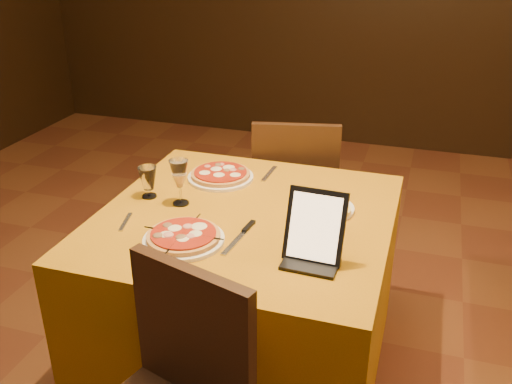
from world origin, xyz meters
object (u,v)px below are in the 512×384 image
(wine_glass, at_px, (180,182))
(tablet, at_px, (315,226))
(main_table, at_px, (246,295))
(chair_main_far, at_px, (295,195))
(water_glass, at_px, (148,182))
(pizza_far, at_px, (221,176))
(pizza_near, at_px, (184,238))

(wine_glass, height_order, tablet, tablet)
(main_table, xyz_separation_m, chair_main_far, (0.00, 0.83, 0.08))
(main_table, relative_size, water_glass, 8.46)
(main_table, distance_m, pizza_far, 0.53)
(pizza_near, xyz_separation_m, wine_glass, (-0.13, 0.27, 0.08))
(pizza_near, xyz_separation_m, tablet, (0.46, 0.03, 0.10))
(wine_glass, relative_size, tablet, 0.78)
(pizza_near, relative_size, pizza_far, 1.00)
(pizza_near, distance_m, tablet, 0.47)
(wine_glass, height_order, water_glass, wine_glass)
(chair_main_far, height_order, pizza_near, chair_main_far)
(water_glass, height_order, tablet, tablet)
(main_table, bearing_deg, tablet, -35.87)
(wine_glass, bearing_deg, main_table, -1.61)
(chair_main_far, bearing_deg, main_table, 78.19)
(pizza_near, distance_m, water_glass, 0.41)
(water_glass, bearing_deg, tablet, -19.21)
(wine_glass, xyz_separation_m, water_glass, (-0.15, 0.02, -0.03))
(pizza_near, bearing_deg, pizza_far, 97.29)
(main_table, distance_m, pizza_near, 0.49)
(pizza_near, height_order, pizza_far, same)
(main_table, xyz_separation_m, tablet, (0.32, -0.23, 0.49))
(chair_main_far, bearing_deg, water_glass, 50.51)
(water_glass, bearing_deg, wine_glass, -7.60)
(main_table, distance_m, chair_main_far, 0.83)
(pizza_far, bearing_deg, wine_glass, -102.80)
(pizza_far, relative_size, water_glass, 2.20)
(pizza_far, height_order, wine_glass, wine_glass)
(chair_main_far, bearing_deg, wine_glass, 59.92)
(main_table, relative_size, pizza_far, 3.85)
(pizza_near, distance_m, pizza_far, 0.55)
(main_table, height_order, chair_main_far, chair_main_far)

